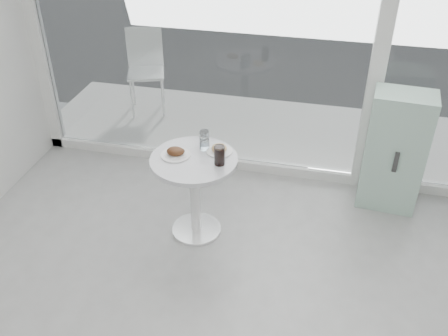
% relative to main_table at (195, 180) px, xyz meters
% --- Properties ---
extents(room_shell, '(6.00, 6.00, 6.00)m').
position_rel_main_table_xyz_m(room_shell, '(0.50, -2.46, 1.36)').
color(room_shell, silver).
rests_on(room_shell, ground).
extents(storefront, '(5.00, 0.14, 3.00)m').
position_rel_main_table_xyz_m(storefront, '(0.57, 1.10, 1.16)').
color(storefront, white).
rests_on(storefront, ground).
extents(main_table, '(0.72, 0.72, 0.77)m').
position_rel_main_table_xyz_m(main_table, '(0.00, 0.00, 0.00)').
color(main_table, white).
rests_on(main_table, ground).
extents(patio_deck, '(5.60, 1.60, 0.05)m').
position_rel_main_table_xyz_m(patio_deck, '(0.50, 1.90, -0.53)').
color(patio_deck, white).
rests_on(patio_deck, ground).
extents(mint_cabinet, '(0.55, 0.39, 1.14)m').
position_rel_main_table_xyz_m(mint_cabinet, '(1.65, 0.82, 0.02)').
color(mint_cabinet, '#95BFAB').
rests_on(mint_cabinet, ground).
extents(patio_chair, '(0.55, 0.55, 1.01)m').
position_rel_main_table_xyz_m(patio_chair, '(-1.23, 2.13, 0.07)').
color(patio_chair, white).
rests_on(patio_chair, patio_deck).
extents(plate_fritter, '(0.25, 0.25, 0.07)m').
position_rel_main_table_xyz_m(plate_fritter, '(-0.15, 0.01, 0.25)').
color(plate_fritter, white).
rests_on(plate_fritter, main_table).
extents(plate_donut, '(0.22, 0.22, 0.05)m').
position_rel_main_table_xyz_m(plate_donut, '(0.18, 0.15, 0.24)').
color(plate_donut, white).
rests_on(plate_donut, main_table).
extents(water_tumbler_a, '(0.08, 0.08, 0.13)m').
position_rel_main_table_xyz_m(water_tumbler_a, '(0.03, 0.23, 0.28)').
color(water_tumbler_a, white).
rests_on(water_tumbler_a, main_table).
extents(water_tumbler_b, '(0.08, 0.08, 0.13)m').
position_rel_main_table_xyz_m(water_tumbler_b, '(0.05, 0.16, 0.28)').
color(water_tumbler_b, white).
rests_on(water_tumbler_b, main_table).
extents(cola_glass, '(0.09, 0.09, 0.16)m').
position_rel_main_table_xyz_m(cola_glass, '(0.22, -0.04, 0.30)').
color(cola_glass, white).
rests_on(cola_glass, main_table).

